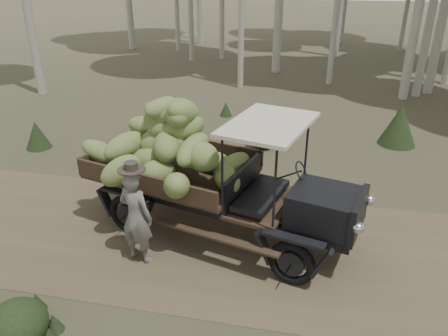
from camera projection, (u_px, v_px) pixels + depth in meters
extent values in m
plane|color=#473D2B|center=(331.00, 257.00, 7.96)|extent=(120.00, 120.00, 0.00)
cube|color=brown|center=(331.00, 256.00, 7.95)|extent=(70.00, 4.00, 0.01)
cube|color=black|center=(323.00, 207.00, 7.44)|extent=(1.31, 1.28, 0.60)
cube|color=black|center=(358.00, 215.00, 7.20)|extent=(0.39, 1.07, 0.67)
cube|color=black|center=(242.00, 183.00, 8.02)|extent=(0.48, 1.49, 0.60)
cube|color=#38281C|center=(173.00, 172.00, 8.68)|extent=(3.44, 2.67, 0.09)
cube|color=#38281C|center=(197.00, 146.00, 9.39)|extent=(2.94, 0.85, 0.35)
cube|color=#38281C|center=(143.00, 183.00, 7.82)|extent=(2.94, 0.85, 0.35)
cube|color=#38281C|center=(112.00, 149.00, 9.22)|extent=(0.57, 1.90, 0.35)
cube|color=beige|center=(269.00, 124.00, 7.31)|extent=(1.68, 2.10, 0.06)
cube|color=black|center=(233.00, 193.00, 8.73)|extent=(4.84, 1.41, 0.19)
cube|color=black|center=(214.00, 212.00, 8.06)|extent=(4.84, 1.41, 0.19)
torus|color=black|center=(321.00, 214.00, 8.52)|extent=(0.83, 0.36, 0.82)
torus|color=black|center=(292.00, 263.00, 7.12)|extent=(0.83, 0.36, 0.82)
torus|color=black|center=(175.00, 179.00, 9.89)|extent=(0.83, 0.36, 0.82)
torus|color=black|center=(127.00, 214.00, 8.50)|extent=(0.83, 0.36, 0.82)
sphere|color=beige|center=(370.00, 200.00, 7.53)|extent=(0.19, 0.19, 0.19)
sphere|color=beige|center=(358.00, 228.00, 6.75)|extent=(0.19, 0.19, 0.19)
ellipsoid|color=olive|center=(227.00, 179.00, 7.86)|extent=(0.81, 0.86, 0.57)
ellipsoid|color=olive|center=(125.00, 146.00, 8.35)|extent=(0.94, 1.06, 0.65)
ellipsoid|color=olive|center=(182.00, 129.00, 8.23)|extent=(1.11, 0.85, 0.75)
ellipsoid|color=olive|center=(173.00, 111.00, 8.21)|extent=(0.95, 0.86, 0.70)
ellipsoid|color=olive|center=(157.00, 173.00, 8.12)|extent=(0.89, 0.84, 0.55)
ellipsoid|color=olive|center=(157.00, 141.00, 8.51)|extent=(1.03, 0.83, 0.78)
ellipsoid|color=olive|center=(174.00, 123.00, 8.55)|extent=(0.95, 1.09, 0.79)
ellipsoid|color=olive|center=(167.00, 114.00, 8.25)|extent=(1.08, 0.84, 0.76)
ellipsoid|color=olive|center=(132.00, 158.00, 8.73)|extent=(1.14, 0.93, 0.82)
ellipsoid|color=olive|center=(174.00, 146.00, 8.19)|extent=(0.88, 0.98, 0.56)
ellipsoid|color=olive|center=(160.00, 124.00, 8.37)|extent=(0.97, 0.69, 0.70)
ellipsoid|color=olive|center=(181.00, 112.00, 8.22)|extent=(0.78, 0.53, 0.63)
ellipsoid|color=olive|center=(233.00, 167.00, 8.24)|extent=(0.83, 1.02, 0.57)
ellipsoid|color=olive|center=(150.00, 128.00, 8.96)|extent=(1.02, 0.58, 0.64)
ellipsoid|color=olive|center=(168.00, 125.00, 8.38)|extent=(0.99, 0.87, 0.63)
ellipsoid|color=olive|center=(178.00, 115.00, 8.06)|extent=(0.65, 0.83, 0.49)
ellipsoid|color=olive|center=(102.00, 153.00, 8.68)|extent=(1.03, 0.51, 0.72)
ellipsoid|color=olive|center=(202.00, 157.00, 7.81)|extent=(0.90, 0.87, 0.58)
ellipsoid|color=olive|center=(168.00, 117.00, 8.57)|extent=(1.01, 1.20, 0.89)
ellipsoid|color=olive|center=(183.00, 113.00, 8.07)|extent=(0.70, 1.04, 0.75)
ellipsoid|color=olive|center=(147.00, 161.00, 8.46)|extent=(1.05, 0.61, 0.75)
ellipsoid|color=olive|center=(193.00, 150.00, 7.92)|extent=(0.69, 1.08, 0.68)
ellipsoid|color=olive|center=(158.00, 118.00, 8.82)|extent=(0.78, 1.09, 0.75)
ellipsoid|color=olive|center=(161.00, 108.00, 8.20)|extent=(0.73, 0.84, 0.41)
ellipsoid|color=olive|center=(215.00, 162.00, 8.48)|extent=(0.97, 0.70, 0.47)
ellipsoid|color=olive|center=(167.00, 147.00, 8.09)|extent=(0.76, 0.96, 0.73)
ellipsoid|color=olive|center=(178.00, 121.00, 8.40)|extent=(0.99, 1.05, 0.65)
ellipsoid|color=olive|center=(121.00, 171.00, 7.87)|extent=(1.05, 0.83, 0.82)
ellipsoid|color=olive|center=(177.00, 186.00, 7.40)|extent=(0.73, 0.98, 0.76)
imported|color=#615E58|center=(136.00, 217.00, 7.53)|extent=(0.73, 0.58, 1.76)
cylinder|color=#312A22|center=(131.00, 170.00, 7.14)|extent=(0.58, 0.58, 0.02)
cylinder|color=#312A22|center=(131.00, 166.00, 7.12)|extent=(0.29, 0.29, 0.14)
cone|color=#233319|center=(399.00, 125.00, 12.60)|extent=(1.07, 1.07, 1.19)
ellipsoid|color=#233319|center=(262.00, 137.00, 12.48)|extent=(0.77, 0.77, 0.61)
ellipsoid|color=#233319|center=(17.00, 325.00, 6.01)|extent=(0.84, 0.84, 0.67)
cone|color=#233319|center=(173.00, 147.00, 12.02)|extent=(0.42, 0.42, 0.47)
cone|color=#233319|center=(37.00, 135.00, 12.43)|extent=(0.71, 0.71, 0.79)
cone|color=#233319|center=(226.00, 109.00, 15.10)|extent=(0.44, 0.44, 0.48)
cone|color=#233319|center=(161.00, 167.00, 11.07)|extent=(0.27, 0.27, 0.30)
cone|color=#233319|center=(161.00, 170.00, 10.93)|extent=(0.27, 0.27, 0.30)
cone|color=#233319|center=(200.00, 178.00, 10.50)|extent=(0.27, 0.27, 0.30)
cone|color=#233319|center=(54.00, 322.00, 6.30)|extent=(0.27, 0.27, 0.30)
cone|color=#233319|center=(37.00, 302.00, 6.69)|extent=(0.27, 0.27, 0.30)
cone|color=#233319|center=(227.00, 182.00, 10.33)|extent=(0.27, 0.27, 0.30)
cone|color=#233319|center=(178.00, 174.00, 10.70)|extent=(0.27, 0.27, 0.30)
cone|color=#233319|center=(110.00, 160.00, 11.47)|extent=(0.27, 0.27, 0.30)
cone|color=#233319|center=(46.00, 333.00, 6.13)|extent=(0.27, 0.27, 0.30)
cone|color=#233319|center=(311.00, 183.00, 10.29)|extent=(0.27, 0.27, 0.30)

